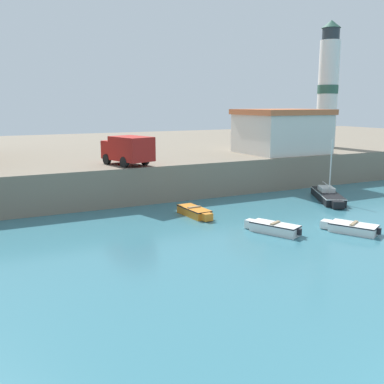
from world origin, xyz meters
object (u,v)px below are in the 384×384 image
at_px(harbor_shed_mid_row, 281,131).
at_px(lighthouse, 328,87).
at_px(dinghy_white_1, 273,228).
at_px(truck_on_quay, 128,149).
at_px(dinghy_white_2, 351,227).
at_px(sailboat_black_0, 328,195).
at_px(dinghy_orange_4, 195,212).

bearing_deg(harbor_shed_mid_row, lighthouse, 18.56).
relative_size(dinghy_white_1, lighthouse, 0.26).
bearing_deg(lighthouse, truck_on_quay, -169.34).
height_order(lighthouse, harbor_shed_mid_row, lighthouse).
bearing_deg(dinghy_white_2, sailboat_black_0, 55.32).
xyz_separation_m(sailboat_black_0, truck_on_quay, (-14.10, 6.66, 3.66)).
height_order(sailboat_black_0, dinghy_orange_4, sailboat_black_0).
bearing_deg(sailboat_black_0, truck_on_quay, 154.72).
xyz_separation_m(sailboat_black_0, dinghy_white_2, (-5.13, -7.41, -0.10)).
relative_size(dinghy_white_1, harbor_shed_mid_row, 0.45).
relative_size(dinghy_white_2, dinghy_orange_4, 0.93).
height_order(dinghy_orange_4, truck_on_quay, truck_on_quay).
height_order(harbor_shed_mid_row, truck_on_quay, harbor_shed_mid_row).
distance_m(lighthouse, truck_on_quay, 24.84).
bearing_deg(dinghy_orange_4, sailboat_black_0, -0.90).
bearing_deg(truck_on_quay, dinghy_white_1, -68.43).
distance_m(sailboat_black_0, dinghy_orange_4, 11.64).
distance_m(dinghy_white_1, dinghy_white_2, 4.63).
bearing_deg(dinghy_white_1, truck_on_quay, 111.57).
distance_m(sailboat_black_0, harbor_shed_mid_row, 9.77).
bearing_deg(lighthouse, sailboat_black_0, -131.26).
bearing_deg(truck_on_quay, dinghy_white_2, -57.48).
bearing_deg(dinghy_white_1, dinghy_orange_4, 112.40).
height_order(sailboat_black_0, dinghy_white_2, sailboat_black_0).
height_order(dinghy_white_2, lighthouse, lighthouse).
relative_size(dinghy_white_2, truck_on_quay, 0.71).
bearing_deg(dinghy_orange_4, dinghy_white_2, -49.42).
bearing_deg(sailboat_black_0, harbor_shed_mid_row, 78.09).
bearing_deg(dinghy_orange_4, truck_on_quay, 110.84).
bearing_deg(dinghy_white_2, harbor_shed_mid_row, 66.47).
distance_m(sailboat_black_0, lighthouse, 17.26).
height_order(dinghy_white_1, dinghy_orange_4, dinghy_white_1).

